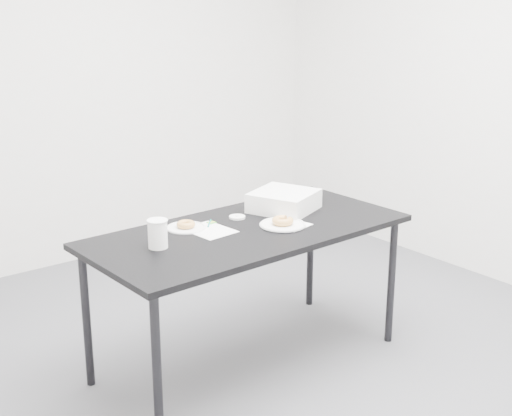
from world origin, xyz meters
TOP-DOWN VIEW (x-y plane):
  - floor at (0.00, 0.00)m, footprint 4.00×4.00m
  - wall_back at (0.00, 2.00)m, footprint 4.00×0.02m
  - wall_right at (2.00, 0.00)m, footprint 0.02×4.00m
  - table at (-0.07, -0.02)m, footprint 1.69×0.83m
  - scorecard at (-0.24, 0.08)m, footprint 0.22×0.27m
  - logo_patch at (-0.16, 0.17)m, footprint 0.04×0.04m
  - pen at (-0.18, 0.16)m, footprint 0.08×0.09m
  - napkin at (0.14, -0.11)m, footprint 0.20×0.20m
  - plate_near at (0.10, -0.10)m, footprint 0.24×0.24m
  - donut_near at (0.10, -0.10)m, footprint 0.12×0.12m
  - plate_far at (-0.32, 0.18)m, footprint 0.20×0.20m
  - donut_far at (-0.32, 0.18)m, footprint 0.11×0.11m
  - coffee_cup at (-0.58, 0.02)m, footprint 0.09×0.09m
  - cup_lid at (-0.01, 0.16)m, footprint 0.09×0.09m
  - bakery_box at (0.29, 0.12)m, footprint 0.42×0.42m

SIDE VIEW (x-z plane):
  - floor at x=0.00m, z-range 0.00..0.00m
  - table at x=-0.07m, z-range 0.32..1.08m
  - scorecard at x=-0.24m, z-range 0.76..0.76m
  - napkin at x=0.14m, z-range 0.76..0.76m
  - plate_far at x=-0.32m, z-range 0.76..0.77m
  - logo_patch at x=-0.16m, z-range 0.76..0.77m
  - pen at x=-0.18m, z-range 0.76..0.77m
  - cup_lid at x=-0.01m, z-range 0.76..0.77m
  - plate_near at x=0.10m, z-range 0.76..0.77m
  - donut_far at x=-0.32m, z-range 0.77..0.80m
  - donut_near at x=0.10m, z-range 0.77..0.81m
  - bakery_box at x=0.29m, z-range 0.76..0.87m
  - coffee_cup at x=-0.58m, z-range 0.76..0.90m
  - wall_back at x=0.00m, z-range 0.00..2.70m
  - wall_right at x=2.00m, z-range 0.00..2.70m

